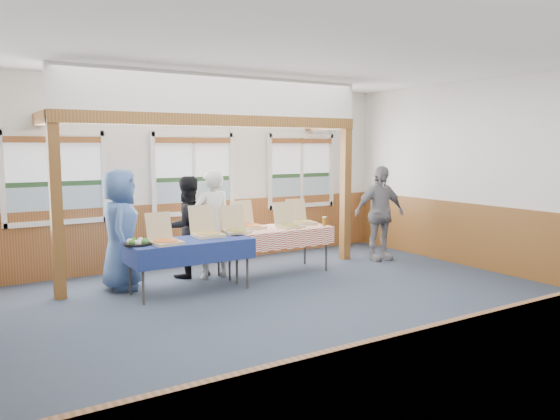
{
  "coord_description": "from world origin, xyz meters",
  "views": [
    {
      "loc": [
        -3.81,
        -5.53,
        2.1
      ],
      "look_at": [
        0.27,
        1.0,
        1.19
      ],
      "focal_mm": 35.0,
      "sensor_mm": 36.0,
      "label": 1
    }
  ],
  "objects_px": {
    "woman_black": "(187,227)",
    "person_grey": "(379,213)",
    "table_right": "(273,231)",
    "table_left": "(189,244)",
    "man_blue": "(121,230)",
    "woman_white": "(212,224)"
  },
  "relations": [
    {
      "from": "table_right",
      "to": "woman_black",
      "type": "xyz_separation_m",
      "value": [
        -1.3,
        0.53,
        0.11
      ]
    },
    {
      "from": "man_blue",
      "to": "person_grey",
      "type": "relative_size",
      "value": 1.02
    },
    {
      "from": "table_right",
      "to": "person_grey",
      "type": "relative_size",
      "value": 1.09
    },
    {
      "from": "man_blue",
      "to": "person_grey",
      "type": "distance_m",
      "value": 4.64
    },
    {
      "from": "woman_white",
      "to": "man_blue",
      "type": "height_order",
      "value": "man_blue"
    },
    {
      "from": "woman_white",
      "to": "man_blue",
      "type": "bearing_deg",
      "value": -3.83
    },
    {
      "from": "woman_white",
      "to": "table_right",
      "type": "bearing_deg",
      "value": 164.13
    },
    {
      "from": "woman_black",
      "to": "person_grey",
      "type": "bearing_deg",
      "value": 165.01
    },
    {
      "from": "person_grey",
      "to": "table_left",
      "type": "bearing_deg",
      "value": -167.19
    },
    {
      "from": "table_left",
      "to": "man_blue",
      "type": "height_order",
      "value": "man_blue"
    },
    {
      "from": "table_right",
      "to": "woman_white",
      "type": "distance_m",
      "value": 1.02
    },
    {
      "from": "table_left",
      "to": "man_blue",
      "type": "distance_m",
      "value": 1.06
    },
    {
      "from": "table_right",
      "to": "woman_black",
      "type": "height_order",
      "value": "woman_black"
    },
    {
      "from": "table_left",
      "to": "woman_white",
      "type": "relative_size",
      "value": 1.1
    },
    {
      "from": "woman_white",
      "to": "table_left",
      "type": "bearing_deg",
      "value": 42.5
    },
    {
      "from": "table_left",
      "to": "table_right",
      "type": "xyz_separation_m",
      "value": [
        1.62,
        0.34,
        0.0
      ]
    },
    {
      "from": "woman_white",
      "to": "person_grey",
      "type": "relative_size",
      "value": 1.0
    },
    {
      "from": "woman_white",
      "to": "man_blue",
      "type": "relative_size",
      "value": 0.98
    },
    {
      "from": "man_blue",
      "to": "table_left",
      "type": "bearing_deg",
      "value": -112.12
    },
    {
      "from": "woman_white",
      "to": "woman_black",
      "type": "relative_size",
      "value": 1.07
    },
    {
      "from": "woman_black",
      "to": "person_grey",
      "type": "relative_size",
      "value": 0.93
    },
    {
      "from": "table_right",
      "to": "man_blue",
      "type": "xyz_separation_m",
      "value": [
        -2.4,
        0.35,
        0.18
      ]
    }
  ]
}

